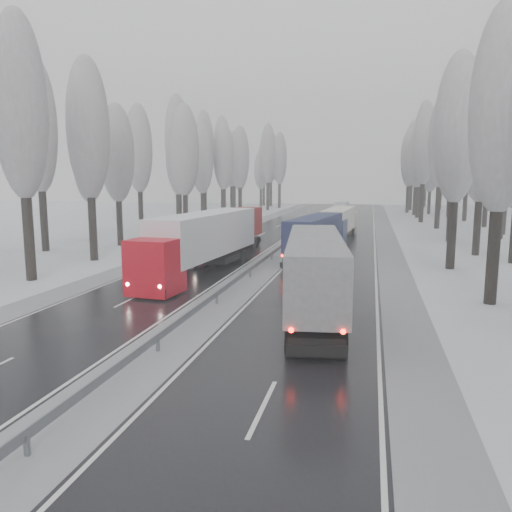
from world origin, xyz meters
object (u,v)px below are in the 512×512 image
at_px(truck_red_red, 224,230).
at_px(truck_cream_box, 340,222).
at_px(box_truck_distant, 342,208).
at_px(truck_grey_tarp, 314,267).
at_px(truck_red_white, 201,240).
at_px(truck_blue_box, 318,233).

bearing_deg(truck_red_red, truck_cream_box, 59.55).
relative_size(box_truck_distant, truck_red_red, 0.46).
xyz_separation_m(truck_grey_tarp, box_truck_distant, (-2.82, 72.93, -1.03)).
bearing_deg(truck_red_white, box_truck_distant, 89.13).
distance_m(truck_cream_box, box_truck_distant, 41.13).
distance_m(truck_grey_tarp, truck_cream_box, 31.87).
xyz_separation_m(truck_blue_box, truck_cream_box, (1.14, 13.10, -0.00)).
distance_m(truck_red_white, truck_red_red, 10.26).
relative_size(truck_grey_tarp, truck_red_white, 0.92).
distance_m(truck_grey_tarp, truck_red_red, 21.29).
bearing_deg(truck_grey_tarp, truck_red_white, 130.50).
distance_m(box_truck_distant, truck_red_white, 64.90).
xyz_separation_m(truck_grey_tarp, truck_blue_box, (-1.76, 18.77, -0.22)).
distance_m(truck_cream_box, truck_red_white, 25.03).
relative_size(truck_grey_tarp, truck_blue_box, 1.10).
height_order(box_truck_distant, truck_red_red, truck_red_red).
height_order(truck_blue_box, truck_red_red, truck_red_red).
xyz_separation_m(truck_blue_box, box_truck_distant, (-1.06, 54.16, -0.81)).
xyz_separation_m(box_truck_distant, truck_red_white, (-6.36, -64.57, 1.24)).
xyz_separation_m(truck_cream_box, box_truck_distant, (-2.20, 41.06, -0.81)).
bearing_deg(truck_blue_box, truck_cream_box, 92.97).
relative_size(truck_blue_box, truck_cream_box, 1.00).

